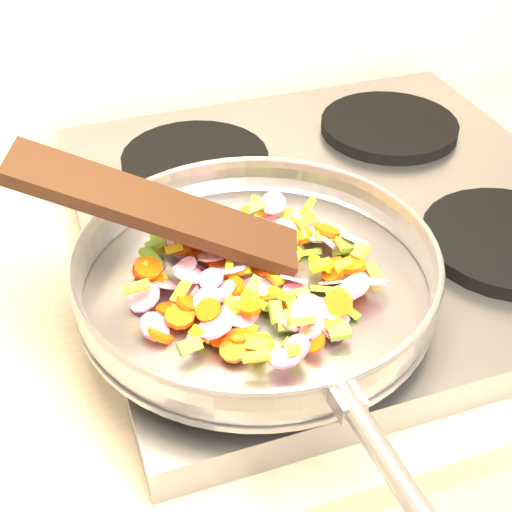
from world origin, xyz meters
name	(u,v)px	position (x,y,z in m)	size (l,w,h in m)	color
cooktop	(338,216)	(-0.70, 1.67, 0.92)	(0.60, 0.60, 0.04)	#939399
grate_fl	(270,296)	(-0.84, 1.52, 0.95)	(0.19, 0.19, 0.02)	black
grate_fr	(508,241)	(-0.56, 1.52, 0.95)	(0.19, 0.19, 0.02)	black
grate_bl	(195,160)	(-0.84, 1.81, 0.95)	(0.19, 0.19, 0.02)	black
grate_br	(389,126)	(-0.56, 1.81, 0.95)	(0.19, 0.19, 0.02)	black
saute_pan	(257,270)	(-0.85, 1.53, 0.98)	(0.39, 0.56, 0.05)	#9E9EA5
vegetable_heap	(254,274)	(-0.85, 1.53, 0.98)	(0.26, 0.26, 0.05)	#D8156A
wooden_spatula	(157,209)	(-0.93, 1.59, 1.03)	(0.29, 0.07, 0.01)	black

